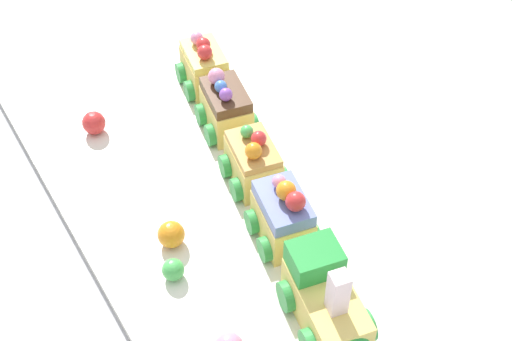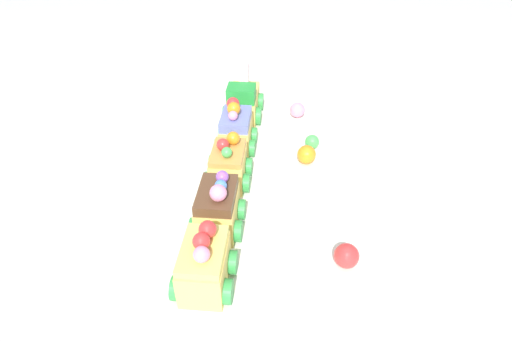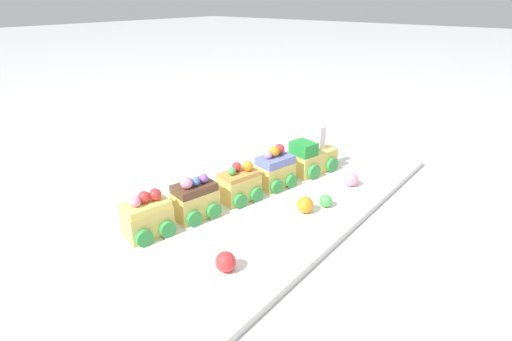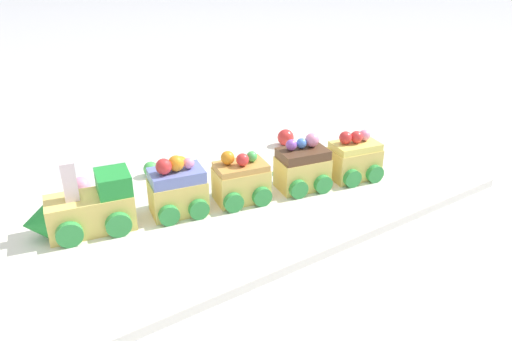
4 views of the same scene
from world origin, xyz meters
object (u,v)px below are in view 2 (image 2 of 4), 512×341
Objects in this scene: gumball_red at (346,256)px; gumball_green at (312,142)px; cake_car_lemon at (205,265)px; cake_car_caramel at (229,165)px; gumball_orange at (307,155)px; gumball_pink at (297,110)px; cake_train_locomotive at (244,100)px; cake_car_chocolate at (218,209)px; cake_car_blueberry at (236,131)px.

gumball_red reaches higher than gumball_green.
cake_car_caramel is at bearing 0.03° from cake_car_lemon.
cake_car_lemon is 0.26m from gumball_orange.
gumball_pink is at bearing -1.95° from gumball_red.
gumball_green is at bearing -177.95° from gumball_pink.
cake_car_chocolate is at bearing -179.93° from cake_train_locomotive.
cake_car_caramel is 3.40× the size of gumball_green.
cake_car_blueberry reaches higher than gumball_pink.
cake_car_chocolate is 0.09m from cake_car_lemon.
cake_car_blueberry is 1.04× the size of cake_car_caramel.
cake_car_chocolate is 1.01× the size of cake_car_lemon.
cake_car_lemon is 3.40× the size of gumball_green.
cake_car_lemon is (-0.18, 0.03, 0.00)m from cake_car_caramel.
gumball_pink reaches higher than gumball_green.
gumball_pink is 0.95× the size of gumball_orange.
cake_car_lemon is (-0.37, 0.07, 0.00)m from cake_train_locomotive.
cake_car_chocolate is 2.75× the size of gumball_red.
gumball_green is at bearing -24.38° from gumball_orange.
cake_car_caramel reaches higher than gumball_red.
cake_car_blueberry is 0.15m from gumball_pink.
cake_car_caramel is 0.18m from cake_car_lemon.
cake_car_lemon is at bearing -179.90° from cake_car_blueberry.
gumball_pink is (0.35, -0.17, -0.01)m from cake_car_lemon.
cake_train_locomotive reaches higher than cake_car_blueberry.
cake_car_blueberry reaches higher than gumball_green.
gumball_orange is at bearing -105.93° from cake_car_blueberry.
gumball_green is 0.83× the size of gumball_pink.
gumball_green is (0.25, -0.17, -0.02)m from cake_car_lemon.
gumball_red is at bearing -146.44° from cake_car_blueberry.
gumball_pink is at bearing -41.08° from cake_car_blueberry.
cake_car_caramel is 0.22m from gumball_pink.
cake_car_chocolate is 0.23m from gumball_green.
cake_car_blueberry is 0.27m from gumball_red.
cake_car_blueberry is 0.12m from gumball_green.
cake_car_blueberry is at bearing 0.10° from cake_car_lemon.
cake_car_blueberry is 0.18m from cake_car_chocolate.
gumball_orange is at bearing -25.22° from cake_car_lemon.
cake_car_lemon is (-0.26, 0.05, -0.00)m from cake_car_blueberry.
gumball_red is 1.04× the size of gumball_pink.
cake_car_caramel is 0.09m from cake_car_chocolate.
gumball_pink is (-0.02, -0.09, -0.01)m from cake_train_locomotive.
cake_train_locomotive is 5.87× the size of gumball_green.
gumball_pink is 0.14m from gumball_orange.
cake_car_blueberry is 0.12m from gumball_orange.
cake_car_caramel is 2.73× the size of gumball_red.
cake_car_chocolate is 0.31m from gumball_pink.
cake_car_caramel is at bearing -179.99° from cake_train_locomotive.
cake_train_locomotive is 0.10m from gumball_pink.
cake_car_lemon is (-0.08, 0.02, -0.00)m from cake_car_chocolate.
gumball_red is (0.01, -0.16, -0.01)m from cake_car_lemon.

